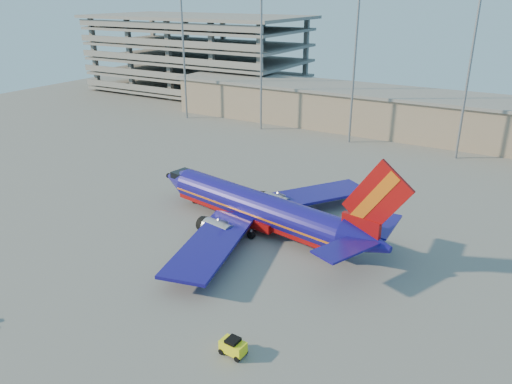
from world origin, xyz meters
TOP-DOWN VIEW (x-y plane):
  - ground at (0.00, 0.00)m, footprint 220.00×220.00m
  - terminal_building at (10.00, 58.00)m, footprint 122.00×16.00m
  - parking_garage at (-62.00, 74.05)m, footprint 62.00×32.00m
  - light_mast_row at (5.00, 46.00)m, footprint 101.60×1.60m
  - aircraft_main at (-0.57, 3.70)m, footprint 36.67×34.95m
  - baggage_tug at (8.92, -17.55)m, footprint 2.20×1.42m

SIDE VIEW (x-z plane):
  - ground at x=0.00m, z-range 0.00..0.00m
  - baggage_tug at x=8.92m, z-range 0.03..1.55m
  - aircraft_main at x=-0.57m, z-range -3.58..8.93m
  - terminal_building at x=10.00m, z-range 0.07..8.57m
  - parking_garage at x=-62.00m, z-range 1.03..22.43m
  - light_mast_row at x=5.00m, z-range 3.23..31.88m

